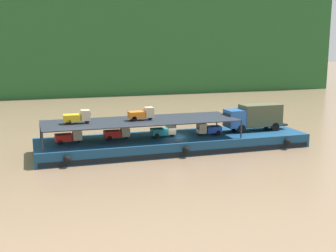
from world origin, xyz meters
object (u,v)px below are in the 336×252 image
at_px(mini_truck_lower_stern, 69,136).
at_px(mini_truck_upper_stern, 77,117).
at_px(mini_truck_lower_fore, 208,129).
at_px(mini_truck_upper_mid, 141,114).
at_px(mini_truck_lower_aft, 117,133).
at_px(cargo_barge, 174,143).
at_px(covered_lorry, 254,116).
at_px(mini_truck_lower_mid, 164,131).

relative_size(mini_truck_lower_stern, mini_truck_upper_stern, 1.01).
xyz_separation_m(mini_truck_lower_fore, mini_truck_upper_mid, (-7.63, 0.62, 2.00)).
distance_m(mini_truck_lower_aft, mini_truck_lower_fore, 10.31).
relative_size(mini_truck_lower_aft, mini_truck_upper_mid, 0.99).
height_order(cargo_barge, mini_truck_lower_fore, mini_truck_lower_fore).
xyz_separation_m(cargo_barge, mini_truck_upper_stern, (-10.55, 0.19, 3.44)).
relative_size(covered_lorry, mini_truck_upper_stern, 2.86).
bearing_deg(cargo_barge, mini_truck_upper_stern, 178.97).
xyz_separation_m(mini_truck_lower_stern, mini_truck_lower_fore, (15.41, -0.67, 0.00)).
height_order(mini_truck_lower_aft, mini_truck_lower_fore, same).
height_order(cargo_barge, mini_truck_lower_aft, mini_truck_lower_aft).
bearing_deg(mini_truck_lower_aft, mini_truck_lower_fore, -5.22).
relative_size(covered_lorry, mini_truck_lower_mid, 2.87).
bearing_deg(mini_truck_lower_mid, mini_truck_lower_stern, 179.51).
bearing_deg(covered_lorry, mini_truck_lower_fore, -173.33).
distance_m(mini_truck_lower_fore, mini_truck_upper_stern, 14.63).
height_order(mini_truck_lower_stern, mini_truck_upper_mid, mini_truck_upper_mid).
bearing_deg(mini_truck_lower_mid, mini_truck_lower_fore, -6.52).
bearing_deg(mini_truck_upper_stern, mini_truck_lower_aft, 3.42).
height_order(covered_lorry, mini_truck_upper_mid, mini_truck_upper_mid).
height_order(mini_truck_lower_stern, mini_truck_upper_stern, mini_truck_upper_stern).
bearing_deg(mini_truck_upper_stern, covered_lorry, 0.10).
distance_m(covered_lorry, mini_truck_lower_aft, 16.49).
relative_size(cargo_barge, mini_truck_lower_aft, 10.94).
distance_m(cargo_barge, mini_truck_lower_stern, 11.58).
distance_m(mini_truck_upper_stern, mini_truck_upper_mid, 6.85).
height_order(mini_truck_lower_aft, mini_truck_lower_mid, same).
bearing_deg(mini_truck_lower_fore, covered_lorry, 6.67).
distance_m(cargo_barge, mini_truck_upper_stern, 11.10).
bearing_deg(covered_lorry, mini_truck_lower_aft, 179.26).
bearing_deg(mini_truck_lower_mid, mini_truck_lower_aft, 176.08).
height_order(cargo_barge, mini_truck_upper_mid, mini_truck_upper_mid).
bearing_deg(mini_truck_upper_stern, mini_truck_lower_mid, -0.62).
distance_m(cargo_barge, mini_truck_lower_aft, 6.53).
relative_size(mini_truck_lower_aft, mini_truck_upper_stern, 1.00).
xyz_separation_m(mini_truck_upper_stern, mini_truck_upper_mid, (6.85, -0.06, 0.00)).
height_order(mini_truck_lower_fore, mini_truck_upper_mid, mini_truck_upper_mid).
distance_m(mini_truck_lower_fore, mini_truck_upper_mid, 7.91).
height_order(mini_truck_lower_mid, mini_truck_upper_stern, mini_truck_upper_stern).
distance_m(mini_truck_lower_mid, mini_truck_lower_fore, 5.15).
xyz_separation_m(mini_truck_lower_mid, mini_truck_upper_stern, (-9.36, 0.10, 2.00)).
height_order(cargo_barge, mini_truck_lower_stern, mini_truck_lower_stern).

